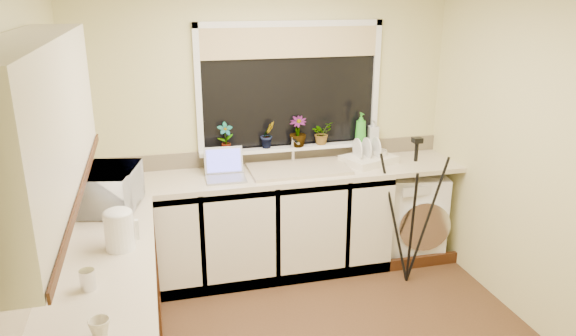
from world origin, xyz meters
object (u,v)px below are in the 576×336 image
Objects in this scene: washing_machine at (410,212)px; soap_bottle_clear at (373,130)px; laptop at (225,170)px; steel_jar at (88,280)px; plant_d at (322,133)px; dish_rack at (369,160)px; kettle at (119,231)px; cup_back at (380,156)px; cup_left at (100,328)px; plant_b at (268,135)px; plant_a at (225,137)px; plant_c at (298,132)px; microwave at (111,189)px; soap_bottle_green at (361,127)px; tripod at (412,212)px.

soap_bottle_clear reaches higher than washing_machine.
steel_jar is at bearing -118.32° from laptop.
plant_d is (0.89, 0.24, 0.19)m from laptop.
dish_rack is (-0.44, 0.00, 0.55)m from washing_machine.
kettle is 1.12× the size of plant_d.
soap_bottle_clear reaches higher than dish_rack.
laptop is at bearing 55.20° from kettle.
cup_back is 1.44× the size of cup_left.
washing_machine is 1.80m from laptop.
plant_b reaches higher than plant_d.
plant_a is at bearing 68.25° from cup_left.
soap_bottle_clear is (1.34, 0.04, -0.03)m from plant_a.
plant_b is at bearing -179.70° from soap_bottle_clear.
plant_a reaches higher than dish_rack.
dish_rack is 1.25m from plant_a.
plant_c is 1.31× the size of plant_d.
cup_back is (2.22, 0.51, -0.09)m from microwave.
plant_d is at bearing 4.64° from plant_c.
soap_bottle_clear reaches higher than kettle.
washing_machine is 3.28m from cup_left.
microwave is 1.94× the size of plant_c.
cup_back is (0.96, -0.17, -0.21)m from plant_b.
plant_c reaches higher than soap_bottle_green.
soap_bottle_clear reaches higher than laptop.
tripod reaches higher than microwave.
plant_b is (1.26, 0.69, 0.12)m from microwave.
dish_rack is 4.55× the size of cup_left.
washing_machine is 1.53× the size of microwave.
cup_left is (-1.23, -2.21, -0.22)m from plant_b.
cup_left is (-2.27, -1.51, 0.32)m from tripod.
soap_bottle_clear reaches higher than cup_left.
plant_a is 0.85m from plant_d.
tripod reaches higher than steel_jar.
microwave is 2.34m from soap_bottle_clear.
steel_jar is at bearing -140.72° from soap_bottle_green.
plant_a is 0.97× the size of soap_bottle_green.
kettle reaches higher than cup_back.
laptop is 0.94m from plant_d.
plant_d is at bearing 44.55° from steel_jar.
tripod is at bearing -85.01° from soap_bottle_clear.
cup_left is (0.02, -1.52, -0.10)m from microwave.
plant_d is 1.46× the size of cup_back.
plant_a is at bearing -178.91° from plant_c.
soap_bottle_clear is at bearing 0.30° from plant_b.
plant_a reaches higher than laptop.
kettle is at bearing -122.41° from laptop.
plant_b is 1.23× the size of soap_bottle_clear.
dish_rack is (2.03, 1.16, -0.08)m from kettle.
plant_c is 2.66m from cup_left.
microwave is 1.44m from plant_b.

